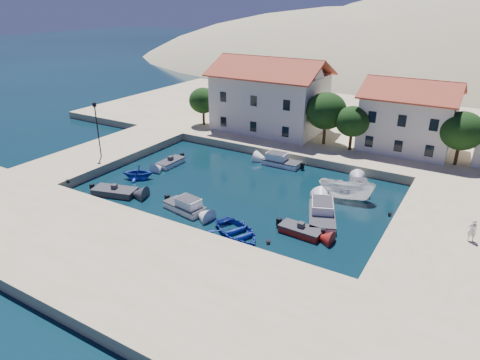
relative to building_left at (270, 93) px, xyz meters
The scene contains 21 objects.
ground 29.24m from the building_left, 77.91° to the right, with size 400.00×400.00×0.00m, color black.
quay_south 34.95m from the building_left, 79.99° to the right, with size 52.00×12.00×1.00m, color tan.
quay_east 32.49m from the building_left, 34.19° to the right, with size 11.00×20.00×1.00m, color tan.
quay_west 22.86m from the building_left, 125.84° to the right, with size 8.00×20.00×1.00m, color tan.
quay_north 13.91m from the building_left, 51.34° to the left, with size 80.00×36.00×1.00m, color tan.
building_left is the anchor object (origin of this frame).
building_mid 18.04m from the building_left, ahead, with size 10.50×8.40×8.30m.
trees 10.87m from the building_left, 13.60° to the right, with size 37.30×5.30×6.45m.
lamppost 23.10m from the building_left, 119.90° to the right, with size 0.35×0.25×6.22m.
bollards 26.13m from the building_left, 69.97° to the right, with size 29.36×9.56×0.30m.
motorboat_grey_sw 26.16m from the building_left, 99.08° to the right, with size 4.65×2.98×1.25m.
cabin_cruiser_south 25.39m from the building_left, 80.67° to the right, with size 4.35×2.44×1.60m.
rowboat_south 28.53m from the building_left, 67.99° to the right, with size 3.59×5.02×1.04m, color #1C359B.
motorboat_red_se 27.86m from the building_left, 57.14° to the right, with size 3.61×1.78×1.25m.
cabin_cruiser_east 25.54m from the building_left, 51.95° to the right, with size 4.08×5.86×1.60m.
boat_east 22.32m from the building_left, 42.59° to the right, with size 2.00×5.32×2.05m, color white.
motorboat_white_ne 20.94m from the building_left, 35.86° to the right, with size 2.94×4.13×1.25m.
rowboat_west 22.39m from the building_left, 102.99° to the right, with size 2.84×3.29×1.73m, color #1C359B.
motorboat_white_west 17.64m from the building_left, 105.37° to the right, with size 1.65×3.62×1.25m.
cabin_cruiser_north 12.90m from the building_left, 55.46° to the right, with size 4.44×1.88×1.60m.
pedestrian 33.05m from the building_left, 35.15° to the right, with size 0.65×0.43×1.79m, color white.
Camera 1 is at (20.20, -23.73, 17.92)m, focal length 32.00 mm.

